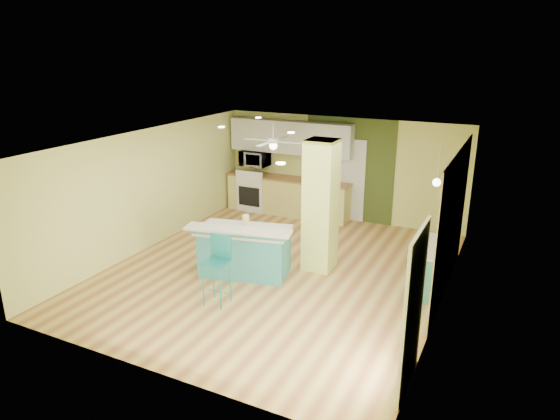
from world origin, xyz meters
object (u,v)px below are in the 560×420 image
Objects in this scene: side_counter at (429,267)px; bar_stool at (218,258)px; canister at (246,220)px; peninsula at (244,250)px; fruit_bowl at (316,181)px.

bar_stool is at bearing -146.31° from side_counter.
side_counter is 3.41m from canister.
side_counter is at bearing 2.74° from peninsula.
canister reaches higher than side_counter.
bar_stool is 4.65m from fruit_bowl.
canister is at bearing -168.36° from side_counter.
side_counter is (3.04, 2.02, -0.37)m from bar_stool.
canister is (-3.29, -0.68, 0.57)m from side_counter.
bar_stool reaches higher than canister.
side_counter is at bearing 31.39° from bar_stool.
fruit_bowl is at bearing 88.63° from canister.
peninsula reaches higher than side_counter.
peninsula is at bearing -89.86° from fruit_bowl.
bar_stool is 3.93× the size of fruit_bowl.
canister is (-0.25, 1.35, 0.20)m from bar_stool.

